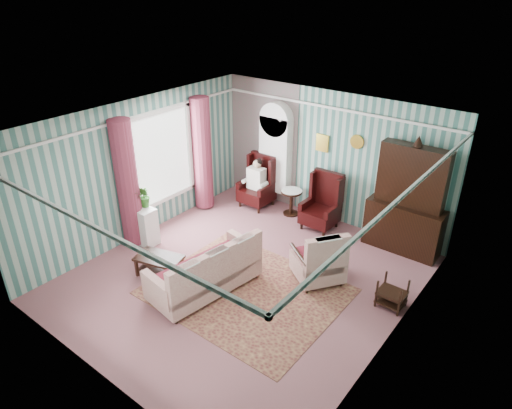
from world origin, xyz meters
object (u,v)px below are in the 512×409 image
Objects in this scene: dresser_hutch at (408,197)px; floral_armchair at (318,259)px; seated_woman at (256,183)px; plant_stand at (144,226)px; sofa at (204,266)px; wingback_left at (256,182)px; wingback_right at (321,202)px; round_side_table at (291,202)px; bookcase at (275,160)px; nest_table at (392,293)px; coffee_table at (160,266)px.

dresser_hutch is 2.22m from floral_armchair.
seated_woman is 3.17m from floral_armchair.
seated_woman is 1.47× the size of plant_stand.
wingback_left is at bearing 30.73° from sofa.
dresser_hutch reaches higher than wingback_right.
seated_woman is 2.87m from plant_stand.
sofa is (0.38, -3.29, 0.20)m from round_side_table.
plant_stand is (-2.55, -2.75, -0.22)m from wingback_right.
wingback_right reaches higher than plant_stand.
bookcase reaches higher than wingback_right.
round_side_table is at bearing 151.80° from nest_table.
dresser_hutch is at bearing 4.41° from wingback_left.
seated_woman is (-0.25, -0.39, -0.53)m from bookcase.
nest_table is at bearing -28.20° from round_side_table.
seated_woman is at bearing 159.15° from nest_table.
plant_stand is 0.94× the size of coffee_table.
wingback_right is 1.47× the size of coffee_table.
round_side_table reaches higher than coffee_table.
coffee_table is at bearing -27.70° from plant_stand.
round_side_table is 1.11× the size of nest_table.
wingback_right is 3.76m from plant_stand.
wingback_right reaches higher than coffee_table.
floral_armchair reaches higher than coffee_table.
bookcase is 1.90× the size of seated_woman.
bookcase is 1.12× the size of sofa.
wingback_right reaches higher than nest_table.
wingback_left is 1.00× the size of wingback_right.
wingback_right is at bearing 66.63° from coffee_table.
dresser_hutch reaches higher than wingback_left.
wingback_right is 1.75m from seated_woman.
wingback_left is (-0.25, -0.39, -0.50)m from bookcase.
floral_armchair is (2.69, -1.66, -0.15)m from seated_woman.
wingback_right reaches higher than seated_woman.
wingback_right is 0.62× the size of sofa.
floral_armchair is at bearing -175.39° from nest_table.
sofa reaches higher than nest_table.
round_side_table is 3.60m from nest_table.
seated_woman is at bearing 0.00° from wingback_left.
round_side_table is at bearing -20.27° from bookcase.
sofa reaches higher than coffee_table.
sofa is (1.03, -3.53, -0.62)m from bookcase.
round_side_table is 0.75× the size of plant_stand.
wingback_left is 1.47× the size of coffee_table.
floral_armchair is at bearing -35.14° from sofa.
round_side_table is (-0.85, 0.15, -0.33)m from wingback_right.
sofa is at bearing 171.48° from floral_armchair.
plant_stand is 1.27m from coffee_table.
round_side_table is (0.65, -0.24, -0.82)m from bookcase.
dresser_hutch reaches higher than coffee_table.
dresser_hutch is 2.00× the size of seated_woman.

